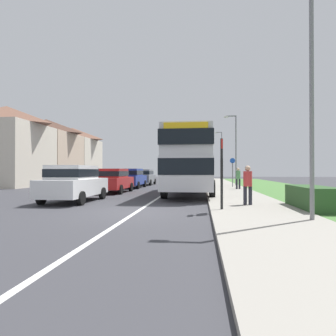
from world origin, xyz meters
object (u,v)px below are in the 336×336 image
(pedestrian_walking_away, at_px, (238,177))
(pedestrian_at_stop, at_px, (248,183))
(parked_car_white, at_px, (74,182))
(bus_stop_sign, at_px, (222,169))
(parked_car_grey, at_px, (144,176))
(street_lamp_far, at_px, (221,152))
(parked_car_red, at_px, (113,179))
(cycle_route_sign, at_px, (233,171))
(parked_car_blue, at_px, (132,177))
(street_lamp_mid, at_px, (235,145))
(street_lamp_near, at_px, (307,80))
(double_decker_bus, at_px, (190,160))

(pedestrian_walking_away, bearing_deg, pedestrian_at_stop, -94.97)
(parked_car_white, height_order, bus_stop_sign, bus_stop_sign)
(parked_car_grey, distance_m, street_lamp_far, 20.34)
(parked_car_red, distance_m, cycle_route_sign, 10.47)
(parked_car_blue, relative_size, street_lamp_mid, 0.70)
(pedestrian_at_stop, bearing_deg, cycle_route_sign, 86.52)
(bus_stop_sign, height_order, cycle_route_sign, bus_stop_sign)
(parked_car_white, bearing_deg, street_lamp_far, 75.06)
(bus_stop_sign, height_order, street_lamp_mid, street_lamp_mid)
(street_lamp_far, bearing_deg, bus_stop_sign, -93.82)
(parked_car_grey, bearing_deg, street_lamp_near, -67.49)
(parked_car_blue, bearing_deg, pedestrian_at_stop, -58.28)
(parked_car_grey, distance_m, street_lamp_mid, 9.55)
(street_lamp_near, bearing_deg, parked_car_white, 152.00)
(parked_car_white, relative_size, parked_car_grey, 0.97)
(parked_car_white, bearing_deg, street_lamp_mid, 57.76)
(parked_car_red, bearing_deg, parked_car_grey, 89.83)
(parked_car_grey, xyz_separation_m, pedestrian_walking_away, (8.49, -7.50, 0.10))
(street_lamp_far, bearing_deg, parked_car_red, -107.50)
(parked_car_white, distance_m, street_lamp_far, 35.59)
(pedestrian_walking_away, height_order, bus_stop_sign, bus_stop_sign)
(parked_car_white, distance_m, cycle_route_sign, 14.65)
(cycle_route_sign, bearing_deg, pedestrian_at_stop, -93.48)
(pedestrian_at_stop, xyz_separation_m, cycle_route_sign, (0.80, 13.20, 0.45))
(parked_car_red, height_order, street_lamp_near, street_lamp_near)
(pedestrian_at_stop, bearing_deg, street_lamp_near, -71.99)
(parked_car_white, height_order, pedestrian_walking_away, parked_car_white)
(double_decker_bus, relative_size, parked_car_red, 2.30)
(parked_car_blue, xyz_separation_m, cycle_route_sign, (8.46, 0.81, 0.53))
(parked_car_white, height_order, street_lamp_near, street_lamp_near)
(bus_stop_sign, bearing_deg, double_decker_bus, 100.36)
(pedestrian_walking_away, bearing_deg, parked_car_red, -159.96)
(pedestrian_walking_away, height_order, street_lamp_mid, street_lamp_mid)
(double_decker_bus, bearing_deg, cycle_route_sign, 64.52)
(parked_car_white, relative_size, street_lamp_far, 0.58)
(cycle_route_sign, bearing_deg, street_lamp_near, -88.96)
(cycle_route_sign, bearing_deg, parked_car_red, -143.84)
(parked_car_red, height_order, parked_car_grey, parked_car_red)
(pedestrian_walking_away, relative_size, street_lamp_far, 0.22)
(parked_car_blue, bearing_deg, street_lamp_mid, 20.13)
(parked_car_blue, height_order, street_lamp_near, street_lamp_near)
(parked_car_red, bearing_deg, parked_car_white, -91.37)
(bus_stop_sign, relative_size, street_lamp_far, 0.34)
(double_decker_bus, xyz_separation_m, pedestrian_at_stop, (2.52, -6.23, -1.17))
(bus_stop_sign, xyz_separation_m, cycle_route_sign, (1.92, 14.64, -0.11))
(pedestrian_at_stop, height_order, street_lamp_mid, street_lamp_mid)
(street_lamp_near, height_order, street_lamp_far, street_lamp_far)
(parked_car_grey, bearing_deg, street_lamp_far, 63.42)
(street_lamp_far, bearing_deg, parked_car_white, -104.94)
(parked_car_red, bearing_deg, pedestrian_at_stop, -42.59)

